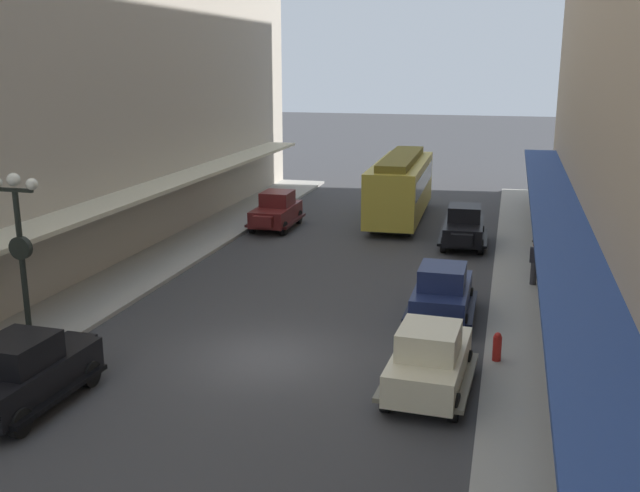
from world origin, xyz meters
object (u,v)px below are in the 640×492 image
object	(u,v)px
pedestrian_0	(560,246)
parked_car_1	(464,226)
parked_car_0	(442,291)
parked_car_2	(26,370)
parked_car_3	(430,358)
pedestrian_3	(534,262)
pedestrian_2	(541,243)
pedestrian_1	(561,257)
lamp_post_with_clock	(22,257)
fire_hydrant	(497,346)
streetcar	(400,185)
parked_car_4	(276,210)
pedestrian_4	(550,264)

from	to	relation	value
pedestrian_0	parked_car_1	bearing A→B (deg)	143.09
parked_car_0	pedestrian_0	distance (m)	8.06
parked_car_2	parked_car_3	bearing A→B (deg)	19.08
parked_car_0	pedestrian_3	size ratio (longest dim) A/B	2.55
parked_car_0	pedestrian_2	distance (m)	7.98
pedestrian_1	pedestrian_2	distance (m)	2.12
parked_car_1	lamp_post_with_clock	bearing A→B (deg)	-123.80
pedestrian_0	parked_car_0	bearing A→B (deg)	-120.12
parked_car_0	pedestrian_0	xyz separation A→B (m)	(4.04, 6.97, 0.07)
parked_car_3	fire_hydrant	distance (m)	2.74
parked_car_1	pedestrian_2	world-z (taller)	parked_car_1
lamp_post_with_clock	pedestrian_1	world-z (taller)	lamp_post_with_clock
parked_car_0	streetcar	xyz separation A→B (m)	(-3.64, 14.84, 0.96)
pedestrian_2	lamp_post_with_clock	bearing A→B (deg)	-136.21
parked_car_4	pedestrian_2	distance (m)	13.31
parked_car_2	pedestrian_4	size ratio (longest dim) A/B	2.58
pedestrian_4	pedestrian_3	bearing A→B (deg)	169.15
parked_car_0	pedestrian_1	xyz separation A→B (m)	(3.97, 5.26, 0.05)
pedestrian_0	parked_car_3	bearing A→B (deg)	-106.90
parked_car_3	pedestrian_2	distance (m)	13.26
lamp_post_with_clock	streetcar	bearing A→B (deg)	71.05
parked_car_4	lamp_post_with_clock	world-z (taller)	lamp_post_with_clock
lamp_post_with_clock	fire_hydrant	world-z (taller)	lamp_post_with_clock
parked_car_0	parked_car_3	bearing A→B (deg)	-87.82
pedestrian_2	pedestrian_4	xyz separation A→B (m)	(0.25, -3.23, 0.00)
parked_car_4	pedestrian_0	xyz separation A→B (m)	(13.43, -4.36, 0.07)
parked_car_2	parked_car_0	bearing A→B (deg)	44.09
parked_car_0	fire_hydrant	xyz separation A→B (m)	(1.84, -3.46, -0.38)
lamp_post_with_clock	pedestrian_3	size ratio (longest dim) A/B	3.09
streetcar	parked_car_1	bearing A→B (deg)	-53.01
fire_hydrant	pedestrian_4	bearing A→B (deg)	77.29
parked_car_3	lamp_post_with_clock	size ratio (longest dim) A/B	0.84
parked_car_4	pedestrian_1	bearing A→B (deg)	-24.44
pedestrian_4	parked_car_3	bearing A→B (deg)	-108.96
pedestrian_3	streetcar	bearing A→B (deg)	121.70
pedestrian_1	pedestrian_2	size ratio (longest dim) A/B	0.98
pedestrian_0	pedestrian_1	size ratio (longest dim) A/B	1.02
fire_hydrant	pedestrian_4	world-z (taller)	pedestrian_4
parked_car_2	lamp_post_with_clock	distance (m)	3.70
parked_car_4	pedestrian_4	xyz separation A→B (m)	(12.92, -7.30, 0.07)
streetcar	pedestrian_1	bearing A→B (deg)	-51.56
parked_car_1	pedestrian_3	distance (m)	6.55
parked_car_3	lamp_post_with_clock	world-z (taller)	lamp_post_with_clock
parked_car_1	pedestrian_0	distance (m)	5.03
lamp_post_with_clock	pedestrian_1	distance (m)	18.97
parked_car_1	streetcar	bearing A→B (deg)	126.99
parked_car_1	pedestrian_2	xyz separation A→B (m)	(3.27, -2.72, 0.07)
parked_car_4	pedestrian_3	size ratio (longest dim) A/B	2.56
pedestrian_0	pedestrian_4	bearing A→B (deg)	-99.81
lamp_post_with_clock	pedestrian_4	bearing A→B (deg)	35.68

